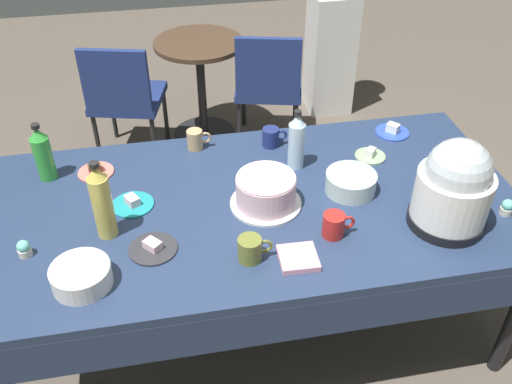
{
  "coord_description": "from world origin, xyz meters",
  "views": [
    {
      "loc": [
        -0.34,
        -1.81,
        2.22
      ],
      "look_at": [
        0.0,
        0.0,
        0.8
      ],
      "focal_mm": 39.75,
      "sensor_mm": 36.0,
      "label": 1
    }
  ],
  "objects_px": {
    "ceramic_snack_bowl": "(81,276)",
    "cupcake_lemon": "(446,154)",
    "frosted_layer_cake": "(266,192)",
    "dessert_plate_charcoal": "(153,248)",
    "soda_bottle_ginger_ale": "(102,202)",
    "dessert_plate_sage": "(370,155)",
    "coffee_mug_navy": "(271,137)",
    "dessert_plate_cobalt": "(392,131)",
    "dessert_plate_coral": "(96,171)",
    "coffee_mug_red": "(334,225)",
    "cupcake_berry": "(507,207)",
    "cupcake_rose": "(24,249)",
    "glass_salad_bowl": "(351,183)",
    "coffee_mug_olive": "(251,249)",
    "maroon_chair_left": "(124,95)",
    "dessert_plate_teal": "(133,203)",
    "coffee_mug_tan": "(196,139)",
    "maroon_chair_right": "(269,82)",
    "potluck_table": "(256,213)",
    "round_cafe_table": "(200,72)",
    "slow_cooker": "(454,188)",
    "water_cooler": "(332,35)",
    "soda_bottle_water": "(296,141)",
    "soda_bottle_lime_soda": "(43,154)"
  },
  "relations": [
    {
      "from": "coffee_mug_tan",
      "to": "maroon_chair_right",
      "type": "relative_size",
      "value": 0.14
    },
    {
      "from": "glass_salad_bowl",
      "to": "coffee_mug_tan",
      "type": "distance_m",
      "value": 0.76
    },
    {
      "from": "maroon_chair_left",
      "to": "dessert_plate_teal",
      "type": "bearing_deg",
      "value": -87.49
    },
    {
      "from": "cupcake_berry",
      "to": "slow_cooker",
      "type": "bearing_deg",
      "value": -178.22
    },
    {
      "from": "maroon_chair_left",
      "to": "maroon_chair_right",
      "type": "distance_m",
      "value": 0.95
    },
    {
      "from": "dessert_plate_charcoal",
      "to": "cupcake_rose",
      "type": "bearing_deg",
      "value": 172.88
    },
    {
      "from": "cupcake_lemon",
      "to": "round_cafe_table",
      "type": "xyz_separation_m",
      "value": [
        -0.96,
        1.64,
        -0.28
      ]
    },
    {
      "from": "dessert_plate_sage",
      "to": "maroon_chair_left",
      "type": "relative_size",
      "value": 0.17
    },
    {
      "from": "glass_salad_bowl",
      "to": "maroon_chair_left",
      "type": "bearing_deg",
      "value": 121.96
    },
    {
      "from": "glass_salad_bowl",
      "to": "soda_bottle_ginger_ale",
      "type": "distance_m",
      "value": 1.02
    },
    {
      "from": "dessert_plate_cobalt",
      "to": "coffee_mug_navy",
      "type": "distance_m",
      "value": 0.61
    },
    {
      "from": "frosted_layer_cake",
      "to": "dessert_plate_charcoal",
      "type": "bearing_deg",
      "value": -158.45
    },
    {
      "from": "dessert_plate_coral",
      "to": "soda_bottle_ginger_ale",
      "type": "bearing_deg",
      "value": -81.76
    },
    {
      "from": "coffee_mug_olive",
      "to": "coffee_mug_red",
      "type": "relative_size",
      "value": 1.02
    },
    {
      "from": "dessert_plate_sage",
      "to": "cupcake_berry",
      "type": "bearing_deg",
      "value": -51.09
    },
    {
      "from": "cupcake_berry",
      "to": "cupcake_rose",
      "type": "bearing_deg",
      "value": 176.61
    },
    {
      "from": "potluck_table",
      "to": "soda_bottle_ginger_ale",
      "type": "relative_size",
      "value": 6.59
    },
    {
      "from": "cupcake_berry",
      "to": "coffee_mug_red",
      "type": "relative_size",
      "value": 0.53
    },
    {
      "from": "coffee_mug_red",
      "to": "maroon_chair_left",
      "type": "bearing_deg",
      "value": 114.4
    },
    {
      "from": "dessert_plate_charcoal",
      "to": "cupcake_berry",
      "type": "height_order",
      "value": "cupcake_berry"
    },
    {
      "from": "slow_cooker",
      "to": "ceramic_snack_bowl",
      "type": "height_order",
      "value": "slow_cooker"
    },
    {
      "from": "soda_bottle_lime_soda",
      "to": "dessert_plate_charcoal",
      "type": "bearing_deg",
      "value": -52.06
    },
    {
      "from": "dessert_plate_charcoal",
      "to": "cupcake_lemon",
      "type": "bearing_deg",
      "value": 14.75
    },
    {
      "from": "coffee_mug_navy",
      "to": "maroon_chair_right",
      "type": "height_order",
      "value": "maroon_chair_right"
    },
    {
      "from": "frosted_layer_cake",
      "to": "dessert_plate_teal",
      "type": "xyz_separation_m",
      "value": [
        -0.54,
        0.1,
        -0.06
      ]
    },
    {
      "from": "dessert_plate_sage",
      "to": "cupcake_lemon",
      "type": "xyz_separation_m",
      "value": [
        0.33,
        -0.09,
        0.02
      ]
    },
    {
      "from": "dessert_plate_sage",
      "to": "coffee_mug_red",
      "type": "distance_m",
      "value": 0.58
    },
    {
      "from": "dessert_plate_coral",
      "to": "coffee_mug_navy",
      "type": "bearing_deg",
      "value": 5.26
    },
    {
      "from": "dessert_plate_coral",
      "to": "potluck_table",
      "type": "bearing_deg",
      "value": -26.77
    },
    {
      "from": "soda_bottle_water",
      "to": "soda_bottle_ginger_ale",
      "type": "height_order",
      "value": "soda_bottle_ginger_ale"
    },
    {
      "from": "cupcake_lemon",
      "to": "coffee_mug_tan",
      "type": "height_order",
      "value": "coffee_mug_tan"
    },
    {
      "from": "dessert_plate_sage",
      "to": "coffee_mug_navy",
      "type": "distance_m",
      "value": 0.47
    },
    {
      "from": "dessert_plate_sage",
      "to": "dessert_plate_cobalt",
      "type": "bearing_deg",
      "value": 45.16
    },
    {
      "from": "dessert_plate_cobalt",
      "to": "dessert_plate_sage",
      "type": "bearing_deg",
      "value": -134.84
    },
    {
      "from": "dessert_plate_cobalt",
      "to": "round_cafe_table",
      "type": "xyz_separation_m",
      "value": [
        -0.81,
        1.38,
        -0.26
      ]
    },
    {
      "from": "coffee_mug_navy",
      "to": "soda_bottle_ginger_ale",
      "type": "bearing_deg",
      "value": -146.51
    },
    {
      "from": "cupcake_berry",
      "to": "coffee_mug_red",
      "type": "height_order",
      "value": "coffee_mug_red"
    },
    {
      "from": "slow_cooker",
      "to": "dessert_plate_charcoal",
      "type": "xyz_separation_m",
      "value": [
        -1.14,
        0.06,
        -0.17
      ]
    },
    {
      "from": "soda_bottle_ginger_ale",
      "to": "maroon_chair_left",
      "type": "bearing_deg",
      "value": 88.94
    },
    {
      "from": "glass_salad_bowl",
      "to": "dessert_plate_teal",
      "type": "bearing_deg",
      "value": 175.39
    },
    {
      "from": "soda_bottle_ginger_ale",
      "to": "coffee_mug_tan",
      "type": "distance_m",
      "value": 0.68
    },
    {
      "from": "maroon_chair_left",
      "to": "water_cooler",
      "type": "relative_size",
      "value": 0.69
    },
    {
      "from": "dessert_plate_cobalt",
      "to": "coffee_mug_red",
      "type": "bearing_deg",
      "value": -127.14
    },
    {
      "from": "ceramic_snack_bowl",
      "to": "cupcake_lemon",
      "type": "bearing_deg",
      "value": 16.94
    },
    {
      "from": "dessert_plate_cobalt",
      "to": "coffee_mug_olive",
      "type": "distance_m",
      "value": 1.12
    },
    {
      "from": "frosted_layer_cake",
      "to": "cupcake_rose",
      "type": "relative_size",
      "value": 4.37
    },
    {
      "from": "frosted_layer_cake",
      "to": "maroon_chair_right",
      "type": "distance_m",
      "value": 1.66
    },
    {
      "from": "frosted_layer_cake",
      "to": "soda_bottle_ginger_ale",
      "type": "xyz_separation_m",
      "value": [
        -0.63,
        -0.06,
        0.09
      ]
    },
    {
      "from": "frosted_layer_cake",
      "to": "dessert_plate_coral",
      "type": "xyz_separation_m",
      "value": [
        -0.7,
        0.36,
        -0.06
      ]
    },
    {
      "from": "glass_salad_bowl",
      "to": "coffee_mug_navy",
      "type": "bearing_deg",
      "value": 121.87
    }
  ]
}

